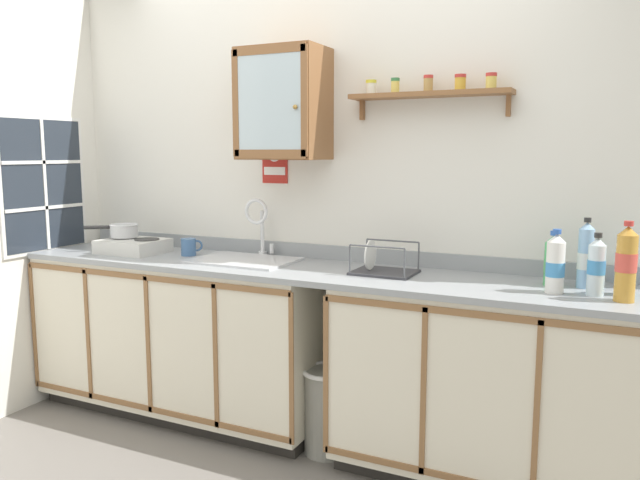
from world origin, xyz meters
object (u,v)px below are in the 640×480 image
bottle_soda_green_0 (553,261)px  trash_bin (327,409)px  warning_sign (275,161)px  bottle_detergent_teal_4 (628,270)px  hot_plate_stove (133,246)px  dish_rack (382,268)px  mug (189,247)px  saucepan (123,230)px  bottle_juice_amber_3 (626,264)px  sink (245,263)px  bottle_opaque_white_1 (555,265)px  bottle_water_blue_5 (586,256)px  bottle_water_clear_2 (596,267)px  wall_cabinet (283,104)px

bottle_soda_green_0 → trash_bin: bearing=-170.1°
warning_sign → bottle_detergent_teal_4: bearing=-8.0°
hot_plate_stove → dish_rack: (1.55, 0.04, -0.02)m
mug → warning_sign: size_ratio=0.42×
dish_rack → warning_sign: 0.94m
saucepan → bottle_detergent_teal_4: size_ratio=1.19×
bottle_detergent_teal_4 → bottle_juice_amber_3: bearing=-93.7°
bottle_juice_amber_3 → bottle_detergent_teal_4: bottle_juice_amber_3 is taller
saucepan → mug: (0.45, 0.04, -0.08)m
trash_bin → sink: bearing=167.4°
bottle_opaque_white_1 → trash_bin: 1.34m
bottle_juice_amber_3 → sink: bearing=175.7°
hot_plate_stove → bottle_juice_amber_3: bottle_juice_amber_3 is taller
dish_rack → bottle_juice_amber_3: bearing=-6.9°
bottle_water_blue_5 → warning_sign: bearing=173.8°
bottle_juice_amber_3 → trash_bin: 1.57m
bottle_opaque_white_1 → bottle_water_clear_2: bearing=5.7°
bottle_soda_green_0 → bottle_water_clear_2: bearing=-36.9°
sink → bottle_water_clear_2: sink is taller
bottle_opaque_white_1 → wall_cabinet: bearing=172.1°
bottle_opaque_white_1 → bottle_detergent_teal_4: size_ratio=1.19×
bottle_water_blue_5 → wall_cabinet: wall_cabinet is taller
bottle_water_clear_2 → bottle_juice_amber_3: bearing=-28.5°
dish_rack → wall_cabinet: bearing=169.8°
saucepan → bottle_detergent_teal_4: bottle_detergent_teal_4 is taller
bottle_juice_amber_3 → wall_cabinet: 1.83m
wall_cabinet → bottle_water_blue_5: bearing=-1.2°
dish_rack → trash_bin: bearing=-155.1°
mug → trash_bin: mug is taller
trash_bin → bottle_soda_green_0: bearing=9.9°
hot_plate_stove → bottle_water_blue_5: size_ratio=1.16×
mug → warning_sign: warning_sign is taller
hot_plate_stove → bottle_detergent_teal_4: size_ratio=1.58×
saucepan → bottle_juice_amber_3: 2.71m
bottle_opaque_white_1 → bottle_detergent_teal_4: 0.29m
sink → bottle_soda_green_0: bearing=2.0°
warning_sign → bottle_water_clear_2: bearing=-10.9°
dish_rack → wall_cabinet: 1.02m
saucepan → dish_rack: (1.64, 0.02, -0.10)m
bottle_water_clear_2 → warning_sign: bearing=169.1°
dish_rack → trash_bin: 0.78m
bottle_opaque_white_1 → sink: bearing=176.6°
bottle_soda_green_0 → wall_cabinet: 1.57m
wall_cabinet → bottle_soda_green_0: bearing=-1.8°
bottle_water_blue_5 → wall_cabinet: 1.67m
bottle_opaque_white_1 → mug: bottle_opaque_white_1 is taller
trash_bin → bottle_opaque_white_1: bearing=1.5°
bottle_opaque_white_1 → mug: (-1.99, 0.11, -0.07)m
bottle_opaque_white_1 → warning_sign: warning_sign is taller
mug → trash_bin: (0.94, -0.14, -0.75)m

